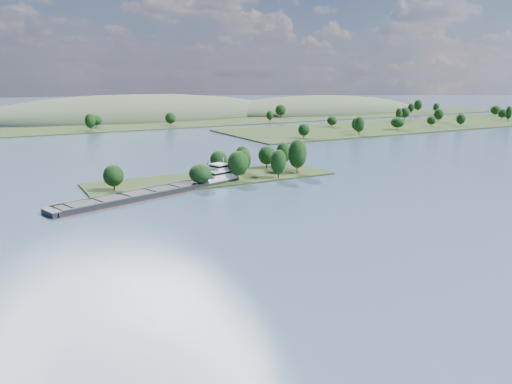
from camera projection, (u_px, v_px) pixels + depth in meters
ground at (293, 215)px, 150.92m from camera, size 1800.00×1800.00×0.00m
tree_island at (231, 168)px, 203.66m from camera, size 100.00×31.20×15.88m
right_bank at (411, 125)px, 412.17m from camera, size 320.00×90.00×15.20m
back_shoreline at (111, 127)px, 393.84m from camera, size 900.00×60.00×15.39m
hill_east at (319, 111)px, 571.06m from camera, size 260.00×140.00×36.00m
hill_west at (139, 116)px, 503.47m from camera, size 320.00×160.00×44.00m
cargo_barge at (166, 189)px, 179.01m from camera, size 74.56×29.92×10.16m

